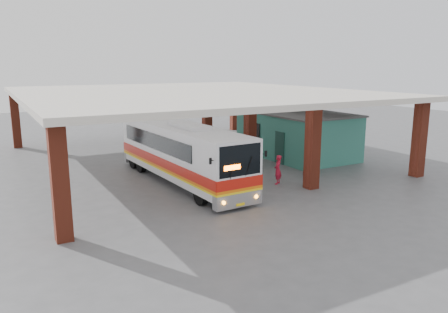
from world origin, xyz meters
name	(u,v)px	position (x,y,z in m)	size (l,w,h in m)	color
ground	(233,182)	(0.00, 0.00, 0.00)	(90.00, 90.00, 0.00)	#515154
brick_columns	(213,130)	(1.43, 5.00, 2.17)	(20.10, 21.60, 4.35)	maroon
canopy_roof	(190,93)	(0.50, 6.50, 4.50)	(21.00, 23.00, 0.30)	beige
shop_building	(296,134)	(7.49, 4.00, 1.56)	(5.20, 8.20, 3.11)	#33806E
coach_bus	(181,153)	(-2.47, 1.30, 1.67)	(3.02, 11.65, 3.36)	silver
motorcycle	(311,167)	(4.68, -0.98, 0.50)	(0.66, 1.90, 1.00)	black
pedestrian	(278,170)	(1.96, -1.48, 0.79)	(0.58, 0.38, 1.59)	red
red_chair	(247,147)	(4.98, 6.50, 0.41)	(0.47, 0.47, 0.89)	red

